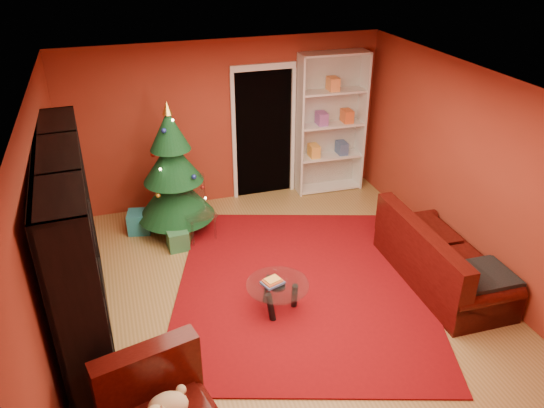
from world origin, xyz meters
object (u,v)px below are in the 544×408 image
object	(u,v)px
dog	(168,406)
acrylic_chair	(198,213)
media_unit	(75,249)
sofa	(444,252)
rug	(303,285)
gift_box_green	(178,239)
coffee_table	(278,297)
christmas_tree	(173,171)
gift_box_teal	(139,222)
white_bookshelf	(331,124)
gift_box_red	(181,221)

from	to	relation	value
dog	acrylic_chair	distance (m)	3.58
media_unit	sofa	distance (m)	4.36
rug	gift_box_green	distance (m)	1.94
dog	coffee_table	xyz separation A→B (m)	(1.46, 1.58, -0.39)
christmas_tree	gift_box_green	bearing A→B (deg)	-98.53
dog	acrylic_chair	size ratio (longest dim) A/B	0.48
christmas_tree	gift_box_teal	distance (m)	0.98
acrylic_chair	coffee_table	bearing A→B (deg)	-87.58
rug	sofa	xyz separation A→B (m)	(1.72, -0.42, 0.42)
acrylic_chair	christmas_tree	bearing A→B (deg)	111.79
gift_box_teal	dog	xyz separation A→B (m)	(-0.07, -3.94, 0.42)
gift_box_teal	acrylic_chair	bearing A→B (deg)	-30.21
gift_box_teal	acrylic_chair	distance (m)	0.97
rug	media_unit	bearing A→B (deg)	-178.61
sofa	acrylic_chair	distance (m)	3.38
media_unit	sofa	bearing A→B (deg)	-7.59
white_bookshelf	acrylic_chair	size ratio (longest dim) A/B	2.87
media_unit	christmas_tree	distance (m)	2.34
media_unit	sofa	xyz separation A→B (m)	(4.29, -0.36, -0.66)
dog	acrylic_chair	world-z (taller)	acrylic_chair
rug	dog	distance (m)	2.78
dog	media_unit	bearing A→B (deg)	95.90
rug	coffee_table	distance (m)	0.60
media_unit	coffee_table	world-z (taller)	media_unit
coffee_table	gift_box_green	bearing A→B (deg)	118.02
gift_box_green	gift_box_red	distance (m)	0.56
media_unit	dog	xyz separation A→B (m)	(0.66, -1.86, -0.51)
white_bookshelf	rug	bearing A→B (deg)	-117.04
rug	gift_box_red	distance (m)	2.29
media_unit	sofa	size ratio (longest dim) A/B	1.43
gift_box_green	white_bookshelf	size ratio (longest dim) A/B	0.12
white_bookshelf	dog	size ratio (longest dim) A/B	5.99
gift_box_teal	white_bookshelf	bearing A→B (deg)	8.91
gift_box_red	white_bookshelf	size ratio (longest dim) A/B	0.10
media_unit	coffee_table	xyz separation A→B (m)	(2.12, -0.29, -0.90)
media_unit	dog	bearing A→B (deg)	-73.37
gift_box_teal	gift_box_red	xyz separation A→B (m)	(0.60, -0.10, -0.04)
gift_box_green	sofa	xyz separation A→B (m)	(3.09, -1.80, 0.29)
rug	white_bookshelf	bearing A→B (deg)	60.89
rug	acrylic_chair	world-z (taller)	acrylic_chair
gift_box_green	gift_box_red	world-z (taller)	gift_box_green
gift_box_green	gift_box_red	xyz separation A→B (m)	(0.13, 0.54, -0.02)
gift_box_red	dog	size ratio (longest dim) A/B	0.59
gift_box_red	coffee_table	distance (m)	2.40
coffee_table	acrylic_chair	world-z (taller)	acrylic_chair
white_bookshelf	coffee_table	size ratio (longest dim) A/B	3.24
christmas_tree	dog	size ratio (longest dim) A/B	4.99
gift_box_green	gift_box_red	bearing A→B (deg)	76.62
gift_box_teal	coffee_table	distance (m)	2.74
white_bookshelf	acrylic_chair	bearing A→B (deg)	-156.04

